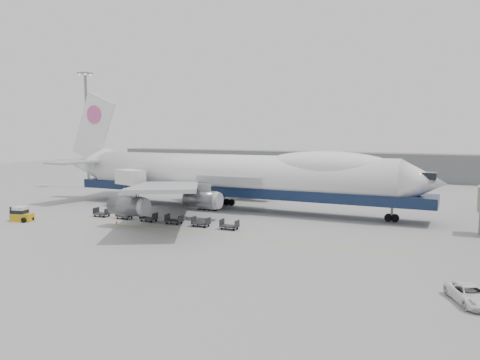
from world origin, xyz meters
The scene contains 16 objects.
ground centered at (0.00, 0.00, 0.00)m, with size 260.00×260.00×0.00m, color gray.
apron_line centered at (0.00, -6.00, 0.01)m, with size 60.00×0.15×0.01m, color gold.
hangar centered at (-10.00, 70.00, 3.50)m, with size 110.00×8.00×7.00m, color slate.
floodlight_mast centered at (-42.00, 24.00, 14.27)m, with size 2.40×2.40×25.43m.
airliner centered at (0.64, 12.00, 5.62)m, with size 67.00×55.30×19.98m.
catering_truck centered at (-16.60, 6.95, 3.46)m, with size 6.08×4.98×6.21m.
baggage_tug centered at (-22.21, -10.16, 0.92)m, with size 3.12×2.13×2.08m.
ground_worker centered at (-24.09, -10.33, 0.98)m, with size 0.71×0.47×1.95m, color black.
traffic_cone centered at (-8.75, -6.02, 0.25)m, with size 0.36×0.36×0.53m.
service_van centered at (34.57, -18.09, 0.68)m, with size 2.24×4.86×1.35m, color white.
dolly_0 centered at (-14.45, -2.55, 0.53)m, with size 2.30×1.35×1.30m.
dolly_1 centered at (-10.20, -2.55, 0.53)m, with size 2.30×1.35×1.30m.
dolly_2 centered at (-5.95, -2.55, 0.53)m, with size 2.30×1.35×1.30m.
dolly_3 centered at (-1.70, -2.55, 0.53)m, with size 2.30×1.35×1.30m.
dolly_4 centered at (2.55, -2.55, 0.53)m, with size 2.30×1.35×1.30m.
dolly_5 centered at (6.81, -2.55, 0.53)m, with size 2.30×1.35×1.30m.
Camera 1 is at (33.58, -55.55, 12.69)m, focal length 35.00 mm.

